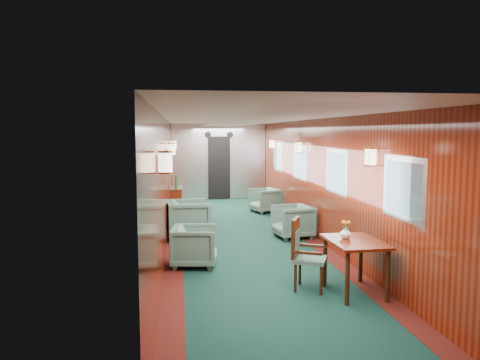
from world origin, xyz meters
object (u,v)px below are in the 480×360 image
Objects in this scene: armchair_left_near at (195,246)px; armchair_left_far at (188,219)px; dining_table at (355,249)px; credenza at (176,205)px; armchair_right_near at (293,221)px; side_chair at (304,251)px; armchair_right_far at (265,200)px.

armchair_left_far reaches higher than armchair_left_near.
credenza is (-2.40, 5.15, -0.16)m from dining_table.
dining_table is 1.37× the size of armchair_left_near.
dining_table is 3.33m from armchair_right_near.
armchair_left_far is (0.26, -1.61, -0.05)m from credenza.
armchair_right_near is at bearing 103.79° from side_chair.
credenza is at bearing 113.18° from dining_table.
armchair_right_near is at bearing -37.89° from credenza.
side_chair reaches higher than armchair_right_far.
side_chair is at bearing -20.60° from armchair_right_near.
dining_table is 0.86× the size of credenza.
armchair_left_far is at bearing -56.51° from armchair_right_far.
dining_table is at bearing 3.69° from side_chair.
armchair_left_far is 1.21× the size of armchair_right_far.
credenza is 1.63m from armchair_left_far.
armchair_left_near is 2.00m from armchair_left_far.
armchair_left_near is 5.22m from armchair_right_far.
side_chair is (-0.63, 0.24, -0.07)m from dining_table.
credenza is 1.55× the size of armchair_right_near.
armchair_left_near is at bearing 141.53° from dining_table.
armchair_left_far is 1.17× the size of armchair_right_near.
side_chair is 1.34× the size of armchair_right_near.
dining_table is at bearing -19.46° from armchair_right_far.
side_chair is at bearing -70.23° from credenza.
armchair_right_near is at bearing -19.63° from armchair_right_far.
armchair_left_far is (-0.06, 2.00, 0.07)m from armchair_left_near.
armchair_right_far is (2.35, 1.20, -0.12)m from credenza.
credenza is (-1.76, 4.91, -0.09)m from side_chair.
armchair_right_near is (0.60, 3.07, -0.20)m from side_chair.
credenza reaches higher than armchair_left_near.
armchair_right_far is at bearing 170.72° from armchair_right_near.
armchair_right_near is at bearing 88.83° from dining_table.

